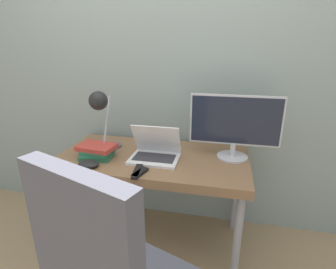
# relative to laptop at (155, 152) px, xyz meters

# --- Properties ---
(wall_back) EXTENTS (8.00, 0.05, 2.60)m
(wall_back) POSITION_rel_laptop_xyz_m (-0.03, 0.45, 0.53)
(wall_back) COLOR gray
(wall_back) RESTS_ON ground_plane
(desk) EXTENTS (1.33, 0.68, 0.73)m
(desk) POSITION_rel_laptop_xyz_m (-0.03, 0.04, -0.12)
(desk) COLOR brown
(desk) RESTS_ON ground_plane
(laptop) EXTENTS (0.33, 0.25, 0.24)m
(laptop) POSITION_rel_laptop_xyz_m (0.00, 0.00, 0.00)
(laptop) COLOR silver
(laptop) RESTS_ON desk
(monitor) EXTENTS (0.60, 0.21, 0.44)m
(monitor) POSITION_rel_laptop_xyz_m (0.52, 0.14, 0.19)
(monitor) COLOR #B7B7BC
(monitor) RESTS_ON desk
(desk_lamp) EXTENTS (0.13, 0.31, 0.46)m
(desk_lamp) POSITION_rel_laptop_xyz_m (-0.37, -0.00, 0.29)
(desk_lamp) COLOR #4C4C51
(desk_lamp) RESTS_ON desk
(book_stack) EXTENTS (0.27, 0.20, 0.09)m
(book_stack) POSITION_rel_laptop_xyz_m (-0.40, -0.07, -0.00)
(book_stack) COLOR #286B47
(book_stack) RESTS_ON desk
(tv_remote) EXTENTS (0.08, 0.14, 0.02)m
(tv_remote) POSITION_rel_laptop_xyz_m (-0.03, -0.24, -0.04)
(tv_remote) COLOR black
(tv_remote) RESTS_ON desk
(media_remote) EXTENTS (0.06, 0.18, 0.02)m
(media_remote) POSITION_rel_laptop_xyz_m (-0.05, -0.23, -0.04)
(media_remote) COLOR black
(media_remote) RESTS_ON desk
(game_controller) EXTENTS (0.14, 0.10, 0.04)m
(game_controller) POSITION_rel_laptop_xyz_m (-0.38, -0.21, -0.03)
(game_controller) COLOR black
(game_controller) RESTS_ON desk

